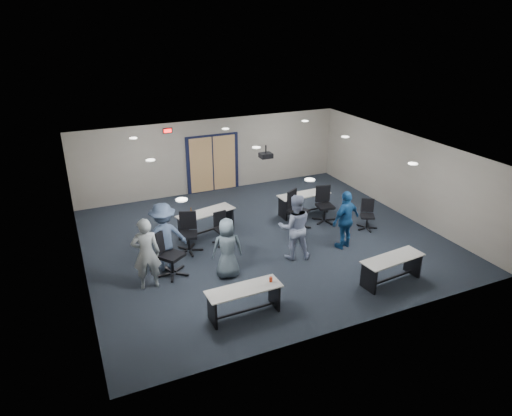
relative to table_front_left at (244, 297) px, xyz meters
name	(u,v)px	position (x,y,z in m)	size (l,w,h in m)	color
floor	(263,239)	(1.93, 3.19, -0.47)	(10.00, 10.00, 0.00)	black
back_wall	(212,156)	(1.93, 7.69, 0.88)	(10.00, 0.04, 2.70)	gray
front_wall	(357,272)	(1.93, -1.31, 0.88)	(10.00, 0.04, 2.70)	gray
left_wall	(78,227)	(-3.07, 3.19, 0.88)	(0.04, 9.00, 2.70)	gray
right_wall	(402,174)	(6.93, 3.19, 0.88)	(0.04, 9.00, 2.70)	gray
ceiling	(264,151)	(1.93, 3.19, 2.23)	(10.00, 9.00, 0.04)	silver
double_door	(213,164)	(1.93, 7.65, 0.58)	(2.00, 0.07, 2.20)	black
exit_sign	(168,131)	(0.33, 7.63, 1.98)	(0.32, 0.07, 0.18)	black
ceiling_projector	(266,155)	(2.23, 3.69, 1.94)	(0.35, 0.32, 0.37)	black
ceiling_can_lights	(260,150)	(1.93, 3.44, 2.20)	(6.24, 5.74, 0.02)	white
table_front_left	(244,297)	(0.00, 0.00, 0.00)	(1.69, 0.59, 0.79)	#A19F98
table_front_right	(392,265)	(3.83, -0.23, 0.00)	(1.72, 0.73, 0.68)	#A19F98
table_back_left	(206,219)	(0.50, 4.20, 0.03)	(1.88, 1.01, 0.99)	#A19F98
table_back_right	(304,200)	(3.93, 4.33, 0.02)	(1.78, 0.64, 0.71)	#A19F98
chair_back_a	(188,233)	(-0.30, 3.34, 0.10)	(0.71, 0.71, 1.12)	black
chair_back_b	(223,229)	(0.76, 3.40, 0.01)	(0.59, 0.59, 0.94)	black
chair_back_c	(298,210)	(3.26, 3.49, 0.13)	(0.75, 0.75, 1.19)	black
chair_back_d	(325,205)	(4.25, 3.53, 0.11)	(0.72, 0.72, 1.15)	black
chair_loose_left	(172,254)	(-1.02, 2.30, 0.13)	(0.75, 0.75, 1.20)	black
chair_loose_right	(368,215)	(5.16, 2.53, 0.00)	(0.58, 0.58, 0.93)	black
person_gray	(146,254)	(-1.69, 1.98, 0.45)	(0.67, 0.44, 1.83)	#90999D
person_plaid	(227,248)	(0.24, 1.68, 0.32)	(0.77, 0.50, 1.58)	#4C5C69
person_lightblue	(295,227)	(2.24, 1.86, 0.45)	(0.89, 0.69, 1.83)	#97A4C7
person_navy	(346,220)	(3.83, 1.81, 0.38)	(1.00, 0.42, 1.70)	navy
person_back	(164,237)	(-1.10, 2.69, 0.45)	(1.18, 0.68, 1.83)	#485D81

